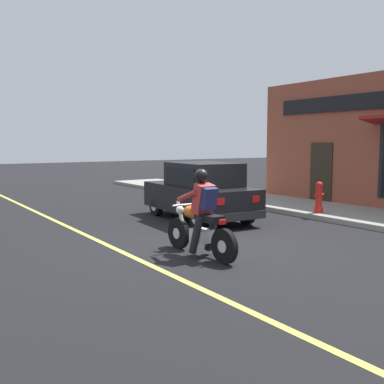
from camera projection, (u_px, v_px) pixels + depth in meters
The scene contains 6 objects.
ground_plane at pixel (211, 245), 9.26m from camera, with size 80.00×80.00×0.00m, color black.
sidewalk_curb at pixel (289, 205), 14.73m from camera, with size 2.60×22.00×0.14m, color gray.
lane_stripe at pixel (76, 231), 10.73m from camera, with size 0.12×19.80×0.01m, color #D1C64C.
motorcycle_with_rider at pixel (201, 220), 8.27m from camera, with size 0.56×2.02×1.62m.
car_hatchback at pixel (200, 192), 12.15m from camera, with size 1.93×3.90×1.57m.
fire_hydrant at pixel (319, 197), 12.56m from camera, with size 0.36×0.24×0.88m.
Camera 1 is at (-5.41, -7.31, 2.09)m, focal length 42.00 mm.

